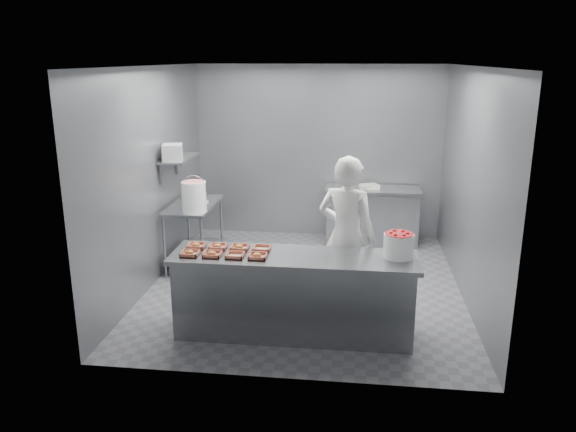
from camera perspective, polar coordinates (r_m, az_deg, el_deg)
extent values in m
plane|color=#4C4C51|center=(7.47, 1.73, -7.01)|extent=(4.50, 4.50, 0.00)
plane|color=white|center=(6.88, 1.93, 14.99)|extent=(4.50, 4.50, 0.00)
cube|color=slate|center=(9.25, 3.09, 6.49)|extent=(4.00, 0.04, 2.80)
cube|color=slate|center=(7.49, -13.64, 3.83)|extent=(0.04, 4.50, 2.80)
cube|color=slate|center=(7.16, 18.01, 2.95)|extent=(0.04, 4.50, 2.80)
cube|color=slate|center=(5.90, 0.60, -4.25)|extent=(2.60, 0.70, 0.05)
cube|color=slate|center=(6.07, 0.59, -8.24)|extent=(2.50, 0.64, 0.85)
cube|color=slate|center=(8.05, -9.60, 1.08)|extent=(0.60, 1.20, 0.04)
cube|color=slate|center=(8.25, -9.38, -3.50)|extent=(0.56, 1.15, 0.03)
cylinder|color=slate|center=(7.74, -12.45, -3.08)|extent=(0.04, 0.04, 0.88)
cylinder|color=slate|center=(7.59, -8.73, -3.27)|extent=(0.04, 0.04, 0.88)
cylinder|color=slate|center=(8.76, -10.08, -0.73)|extent=(0.04, 0.04, 0.88)
cylinder|color=slate|center=(8.62, -6.77, -0.85)|extent=(0.04, 0.04, 0.88)
cube|color=slate|center=(8.99, 8.62, 2.65)|extent=(1.50, 0.60, 0.05)
cube|color=slate|center=(9.11, 8.50, -0.11)|extent=(1.44, 0.55, 0.85)
cube|color=slate|center=(7.96, -11.00, 5.78)|extent=(0.35, 0.90, 0.03)
cube|color=tan|center=(5.98, -9.92, -3.76)|extent=(0.18, 0.18, 0.04)
cube|color=white|center=(5.98, -9.46, -3.82)|extent=(0.10, 0.06, 0.00)
ellipsoid|color=#BC672F|center=(5.98, -10.01, -3.66)|extent=(0.10, 0.10, 0.05)
cube|color=tan|center=(5.92, -7.68, -3.87)|extent=(0.18, 0.18, 0.04)
cube|color=white|center=(5.92, -7.22, -3.94)|extent=(0.10, 0.06, 0.00)
ellipsoid|color=#BC672F|center=(5.92, -7.78, -3.78)|extent=(0.10, 0.10, 0.05)
cube|color=tan|center=(5.86, -5.41, -3.99)|extent=(0.18, 0.18, 0.04)
cube|color=white|center=(5.87, -4.94, -4.05)|extent=(0.10, 0.06, 0.00)
cube|color=tan|center=(5.82, -3.09, -4.09)|extent=(0.18, 0.18, 0.04)
cube|color=white|center=(5.83, -2.63, -4.16)|extent=(0.10, 0.06, 0.00)
ellipsoid|color=#BC672F|center=(5.82, -3.19, -4.00)|extent=(0.10, 0.10, 0.05)
cube|color=tan|center=(6.20, -9.27, -3.00)|extent=(0.18, 0.18, 0.04)
cube|color=white|center=(6.21, -8.83, -3.07)|extent=(0.10, 0.06, 0.00)
ellipsoid|color=#BC672F|center=(6.20, -9.37, -2.91)|extent=(0.10, 0.10, 0.05)
cube|color=tan|center=(6.14, -7.12, -3.11)|extent=(0.18, 0.18, 0.04)
cube|color=white|center=(6.15, -6.67, -3.17)|extent=(0.10, 0.06, 0.00)
ellipsoid|color=#BC672F|center=(6.14, -7.21, -3.01)|extent=(0.10, 0.10, 0.05)
cube|color=tan|center=(6.09, -4.92, -3.21)|extent=(0.18, 0.18, 0.04)
cube|color=white|center=(6.10, -4.48, -3.27)|extent=(0.10, 0.06, 0.00)
ellipsoid|color=#BC672F|center=(6.09, -5.02, -3.11)|extent=(0.10, 0.10, 0.05)
cube|color=tan|center=(6.05, -2.69, -3.30)|extent=(0.18, 0.18, 0.04)
cube|color=white|center=(6.06, -2.24, -3.37)|extent=(0.10, 0.06, 0.00)
imported|color=white|center=(6.42, 5.95, -2.10)|extent=(0.79, 0.65, 1.87)
cylinder|color=white|center=(5.91, 11.17, -2.98)|extent=(0.31, 0.31, 0.25)
cylinder|color=red|center=(5.88, 11.23, -1.92)|extent=(0.29, 0.29, 0.04)
cylinder|color=white|center=(7.59, -9.52, 1.94)|extent=(0.32, 0.32, 0.41)
cylinder|color=pink|center=(7.55, -9.59, 3.42)|extent=(0.30, 0.30, 0.02)
torus|color=slate|center=(7.57, -9.57, 2.85)|extent=(0.34, 0.01, 0.34)
cylinder|color=white|center=(8.32, -9.42, 1.79)|extent=(0.36, 0.36, 0.02)
cube|color=#CCB28C|center=(8.10, -8.77, 1.44)|extent=(0.18, 0.17, 0.02)
cube|color=gray|center=(7.68, -11.65, 6.34)|extent=(0.32, 0.35, 0.22)
cube|color=silver|center=(8.98, 8.21, 3.00)|extent=(0.34, 0.29, 0.06)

